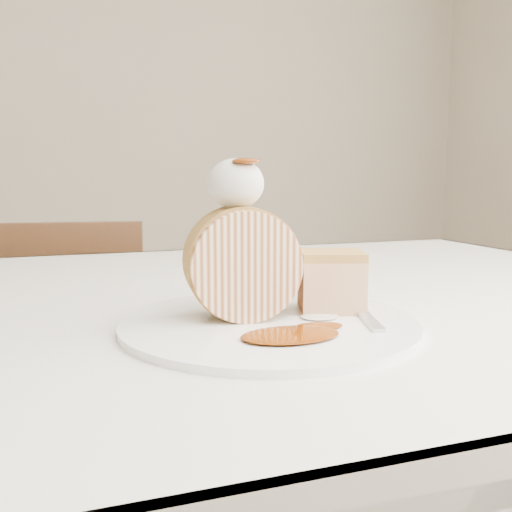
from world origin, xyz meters
name	(u,v)px	position (x,y,z in m)	size (l,w,h in m)	color
table	(201,364)	(0.00, 0.20, 0.66)	(1.40, 0.90, 0.75)	silver
chair_far	(67,363)	(-0.16, 0.90, 0.46)	(0.44, 0.44, 0.80)	brown
plate	(269,324)	(0.03, 0.03, 0.75)	(0.29, 0.29, 0.01)	white
roulade_slice	(242,264)	(0.01, 0.05, 0.81)	(0.11, 0.11, 0.06)	#FDDDB0
cake_chunk	(331,285)	(0.11, 0.05, 0.78)	(0.07, 0.06, 0.05)	#BA8846
whipped_cream	(236,184)	(0.00, 0.06, 0.89)	(0.06, 0.06, 0.05)	silver
caramel_drizzle	(246,155)	(0.01, 0.04, 0.92)	(0.03, 0.02, 0.01)	#6A2804
caramel_pool	(290,335)	(0.02, -0.04, 0.76)	(0.09, 0.06, 0.00)	#6A2804
fork	(364,314)	(0.12, 0.01, 0.76)	(0.02, 0.17, 0.00)	silver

